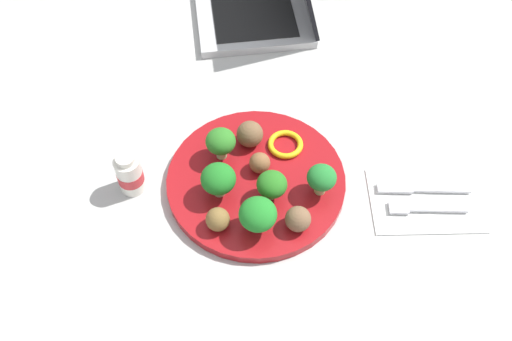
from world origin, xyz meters
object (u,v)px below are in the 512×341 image
broccoli_floret_far_rim (272,185)px  meatball_front_left (298,219)px  broccoli_floret_center (221,142)px  meatball_mid_left (218,219)px  broccoli_floret_front_left (218,179)px  broccoli_floret_mid_left (256,215)px  fork (423,208)px  yogurt_bottle (130,174)px  meatball_center (250,134)px  pepper_ring_center (285,144)px  napkin (425,200)px  broccoli_floret_front_right (322,178)px  knife (419,188)px  plate (256,181)px  meatball_far_rim (260,163)px

broccoli_floret_far_rim → meatball_front_left: bearing=124.0°
broccoli_floret_center → meatball_mid_left: bearing=88.1°
broccoli_floret_center → broccoli_floret_front_left: broccoli_floret_front_left is taller
broccoli_floret_mid_left → broccoli_floret_front_left: bearing=-49.8°
fork → yogurt_bottle: (0.45, -0.06, 0.03)m
broccoli_floret_center → meatball_mid_left: 0.13m
broccoli_floret_far_rim → meatball_center: (0.03, -0.11, -0.01)m
broccoli_floret_mid_left → pepper_ring_center: (-0.05, -0.15, -0.03)m
meatball_mid_left → napkin: bearing=-172.1°
meatball_center → napkin: (-0.27, 0.11, -0.04)m
broccoli_floret_front_right → meatball_mid_left: broccoli_floret_front_right is taller
meatball_center → knife: bearing=160.5°
meatball_front_left → fork: 0.20m
meatball_mid_left → knife: meatball_mid_left is taller
plate → meatball_front_left: bearing=123.5°
broccoli_floret_center → napkin: bearing=164.9°
meatball_far_rim → meatball_center: size_ratio=0.77×
yogurt_bottle → fork: bearing=172.7°
broccoli_floret_far_rim → broccoli_floret_front_right: 0.07m
meatball_far_rim → meatball_center: bearing=-75.5°
plate → meatball_mid_left: meatball_mid_left is taller
broccoli_floret_mid_left → napkin: broccoli_floret_mid_left is taller
broccoli_floret_front_right → meatball_center: size_ratio=1.24×
meatball_far_rim → fork: bearing=163.2°
meatball_front_left → meatball_far_rim: (0.05, -0.10, -0.00)m
meatball_front_left → pepper_ring_center: bearing=-86.7°
pepper_ring_center → fork: 0.24m
broccoli_floret_center → meatball_far_rim: (-0.06, 0.03, -0.02)m
pepper_ring_center → fork: bearing=149.6°
meatball_mid_left → meatball_center: 0.16m
broccoli_floret_mid_left → meatball_mid_left: (0.06, -0.01, -0.02)m
pepper_ring_center → napkin: bearing=154.3°
plate → meatball_center: bearing=-83.8°
broccoli_floret_front_left → knife: (-0.31, -0.00, -0.04)m
knife → broccoli_floret_far_rim: bearing=3.4°
broccoli_floret_front_left → fork: 0.31m
plate → meatball_front_left: 0.11m
broccoli_floret_front_left → meatball_mid_left: 0.06m
broccoli_floret_front_right → broccoli_floret_center: bearing=-25.7°
meatball_far_rim → fork: (-0.25, 0.07, -0.03)m
broccoli_floret_front_right → fork: (-0.16, 0.03, -0.04)m
plate → broccoli_floret_mid_left: bearing=88.3°
broccoli_floret_front_right → yogurt_bottle: (0.29, -0.03, -0.01)m
plate → meatball_mid_left: size_ratio=7.86×
plate → broccoli_floret_front_right: (-0.10, 0.03, 0.04)m
napkin → fork: fork is taller
broccoli_floret_front_left → broccoli_floret_front_right: (-0.15, 0.00, -0.00)m
knife → napkin: bearing=110.9°
broccoli_floret_center → yogurt_bottle: yogurt_bottle is taller
broccoli_floret_mid_left → broccoli_floret_front_right: 0.12m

